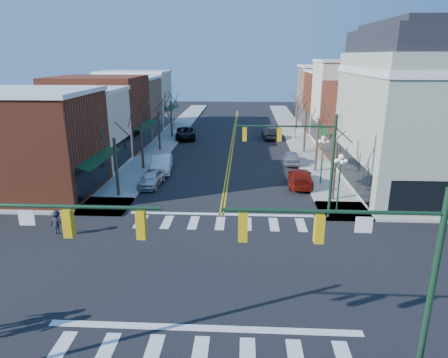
# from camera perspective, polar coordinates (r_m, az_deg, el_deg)

# --- Properties ---
(ground) EXTENTS (160.00, 160.00, 0.00)m
(ground) POSITION_cam_1_polar(r_m,az_deg,el_deg) (21.43, -1.61, -12.98)
(ground) COLOR black
(ground) RESTS_ON ground
(sidewalk_left) EXTENTS (3.50, 70.00, 0.15)m
(sidewalk_left) POSITION_cam_1_polar(r_m,az_deg,el_deg) (41.23, -11.57, 1.83)
(sidewalk_left) COLOR #9E9B93
(sidewalk_left) RESTS_ON ground
(sidewalk_right) EXTENTS (3.50, 70.00, 0.15)m
(sidewalk_right) POSITION_cam_1_polar(r_m,az_deg,el_deg) (40.56, 13.13, 1.47)
(sidewalk_right) COLOR #9E9B93
(sidewalk_right) RESTS_ON ground
(bldg_left_brick_a) EXTENTS (10.00, 8.50, 8.00)m
(bldg_left_brick_a) POSITION_cam_1_polar(r_m,az_deg,el_deg) (35.35, -25.99, 4.43)
(bldg_left_brick_a) COLOR maroon
(bldg_left_brick_a) RESTS_ON ground
(bldg_left_stucco_a) EXTENTS (10.00, 7.00, 7.50)m
(bldg_left_stucco_a) POSITION_cam_1_polar(r_m,az_deg,el_deg) (42.20, -21.01, 6.51)
(bldg_left_stucco_a) COLOR beige
(bldg_left_stucco_a) RESTS_ON ground
(bldg_left_brick_b) EXTENTS (10.00, 9.00, 8.50)m
(bldg_left_brick_b) POSITION_cam_1_polar(r_m,az_deg,el_deg) (49.45, -17.40, 8.88)
(bldg_left_brick_b) COLOR maroon
(bldg_left_brick_b) RESTS_ON ground
(bldg_left_tan) EXTENTS (10.00, 7.50, 7.80)m
(bldg_left_tan) POSITION_cam_1_polar(r_m,az_deg,el_deg) (57.24, -14.56, 9.80)
(bldg_left_tan) COLOR #9D7556
(bldg_left_tan) RESTS_ON ground
(bldg_left_stucco_b) EXTENTS (10.00, 8.00, 8.20)m
(bldg_left_stucco_b) POSITION_cam_1_polar(r_m,az_deg,el_deg) (64.61, -12.53, 10.91)
(bldg_left_stucco_b) COLOR beige
(bldg_left_stucco_b) RESTS_ON ground
(bldg_right_brick_a) EXTENTS (10.00, 8.50, 8.00)m
(bldg_right_brick_a) POSITION_cam_1_polar(r_m,az_deg,el_deg) (46.84, 20.50, 7.84)
(bldg_right_brick_a) COLOR maroon
(bldg_right_brick_a) RESTS_ON ground
(bldg_right_stucco) EXTENTS (10.00, 7.00, 10.00)m
(bldg_right_stucco) POSITION_cam_1_polar(r_m,az_deg,el_deg) (54.10, 18.24, 10.26)
(bldg_right_stucco) COLOR beige
(bldg_right_stucco) RESTS_ON ground
(bldg_right_brick_b) EXTENTS (10.00, 8.00, 8.50)m
(bldg_right_brick_b) POSITION_cam_1_polar(r_m,az_deg,el_deg) (61.41, 16.41, 10.45)
(bldg_right_brick_b) COLOR maroon
(bldg_right_brick_b) RESTS_ON ground
(bldg_right_tan) EXTENTS (10.00, 8.00, 9.00)m
(bldg_right_tan) POSITION_cam_1_polar(r_m,az_deg,el_deg) (69.16, 14.95, 11.47)
(bldg_right_tan) COLOR #9D7556
(bldg_right_tan) RESTS_ON ground
(victorian_corner) EXTENTS (12.25, 14.25, 13.30)m
(victorian_corner) POSITION_cam_1_polar(r_m,az_deg,el_deg) (36.41, 27.57, 8.81)
(victorian_corner) COLOR #98A38D
(victorian_corner) RESTS_ON ground
(traffic_mast_near_left) EXTENTS (6.60, 0.28, 7.20)m
(traffic_mast_near_left) POSITION_cam_1_polar(r_m,az_deg,el_deg) (14.48, -27.16, -9.63)
(traffic_mast_near_left) COLOR #14331E
(traffic_mast_near_left) RESTS_ON ground
(traffic_mast_near_right) EXTENTS (6.60, 0.28, 7.20)m
(traffic_mast_near_right) POSITION_cam_1_polar(r_m,az_deg,el_deg) (13.23, 20.58, -11.32)
(traffic_mast_near_right) COLOR #14331E
(traffic_mast_near_right) RESTS_ON ground
(traffic_mast_far_right) EXTENTS (6.60, 0.28, 7.20)m
(traffic_mast_far_right) POSITION_cam_1_polar(r_m,az_deg,el_deg) (26.85, 11.50, 3.81)
(traffic_mast_far_right) COLOR #14331E
(traffic_mast_far_right) RESTS_ON ground
(lamppost_corner) EXTENTS (0.36, 0.36, 4.33)m
(lamppost_corner) POSITION_cam_1_polar(r_m,az_deg,el_deg) (28.84, 16.21, 0.80)
(lamppost_corner) COLOR #14331E
(lamppost_corner) RESTS_ON ground
(lamppost_midblock) EXTENTS (0.36, 0.36, 4.33)m
(lamppost_midblock) POSITION_cam_1_polar(r_m,az_deg,el_deg) (34.99, 13.91, 3.81)
(lamppost_midblock) COLOR #14331E
(lamppost_midblock) RESTS_ON ground
(tree_left_a) EXTENTS (0.24, 0.24, 4.76)m
(tree_left_a) POSITION_cam_1_polar(r_m,az_deg,el_deg) (32.21, -15.11, 1.51)
(tree_left_a) COLOR #382B21
(tree_left_a) RESTS_ON ground
(tree_left_b) EXTENTS (0.24, 0.24, 5.04)m
(tree_left_b) POSITION_cam_1_polar(r_m,az_deg,el_deg) (39.63, -11.65, 4.85)
(tree_left_b) COLOR #382B21
(tree_left_b) RESTS_ON ground
(tree_left_c) EXTENTS (0.24, 0.24, 4.55)m
(tree_left_c) POSITION_cam_1_polar(r_m,az_deg,el_deg) (47.30, -9.24, 6.66)
(tree_left_c) COLOR #382B21
(tree_left_c) RESTS_ON ground
(tree_left_d) EXTENTS (0.24, 0.24, 4.90)m
(tree_left_d) POSITION_cam_1_polar(r_m,az_deg,el_deg) (55.01, -7.52, 8.39)
(tree_left_d) COLOR #382B21
(tree_left_d) RESTS_ON ground
(tree_right_a) EXTENTS (0.24, 0.24, 4.62)m
(tree_right_a) POSITION_cam_1_polar(r_m,az_deg,el_deg) (31.40, 15.48, 0.94)
(tree_right_a) COLOR #382B21
(tree_right_a) RESTS_ON ground
(tree_right_b) EXTENTS (0.24, 0.24, 5.18)m
(tree_right_b) POSITION_cam_1_polar(r_m,az_deg,el_deg) (38.94, 13.11, 4.65)
(tree_right_b) COLOR #382B21
(tree_right_b) RESTS_ON ground
(tree_right_c) EXTENTS (0.24, 0.24, 4.83)m
(tree_right_c) POSITION_cam_1_polar(r_m,az_deg,el_deg) (46.72, 11.47, 6.58)
(tree_right_c) COLOR #382B21
(tree_right_c) RESTS_ON ground
(tree_right_d) EXTENTS (0.24, 0.24, 4.97)m
(tree_right_d) POSITION_cam_1_polar(r_m,az_deg,el_deg) (54.52, 10.30, 8.22)
(tree_right_d) COLOR #382B21
(tree_right_d) RESTS_ON ground
(car_left_near) EXTENTS (1.93, 4.17, 1.38)m
(car_left_near) POSITION_cam_1_polar(r_m,az_deg,el_deg) (34.82, -10.33, 0.11)
(car_left_near) COLOR silver
(car_left_near) RESTS_ON ground
(car_left_mid) EXTENTS (2.28, 5.13, 1.64)m
(car_left_mid) POSITION_cam_1_polar(r_m,az_deg,el_deg) (38.96, -8.88, 2.21)
(car_left_mid) COLOR white
(car_left_mid) RESTS_ON ground
(car_left_far) EXTENTS (3.24, 5.88, 1.56)m
(car_left_far) POSITION_cam_1_polar(r_m,az_deg,el_deg) (54.25, -5.50, 6.54)
(car_left_far) COLOR black
(car_left_far) RESTS_ON ground
(car_right_near) EXTENTS (2.40, 5.13, 1.45)m
(car_right_near) POSITION_cam_1_polar(r_m,az_deg,el_deg) (34.99, 10.84, 0.22)
(car_right_near) COLOR maroon
(car_right_near) RESTS_ON ground
(car_right_mid) EXTENTS (1.77, 4.12, 1.39)m
(car_right_mid) POSITION_cam_1_polar(r_m,az_deg,el_deg) (41.86, 9.59, 3.05)
(car_right_mid) COLOR #A7A7AB
(car_right_mid) RESTS_ON ground
(car_right_far) EXTENTS (1.94, 4.53, 1.45)m
(car_right_far) POSITION_cam_1_polar(r_m,az_deg,el_deg) (54.29, 6.43, 6.46)
(car_right_far) COLOR black
(car_right_far) RESTS_ON ground
(pedestrian_dark_b) EXTENTS (1.10, 0.78, 1.55)m
(pedestrian_dark_b) POSITION_cam_1_polar(r_m,az_deg,el_deg) (26.85, -22.75, -5.73)
(pedestrian_dark_b) COLOR black
(pedestrian_dark_b) RESTS_ON sidewalk_left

